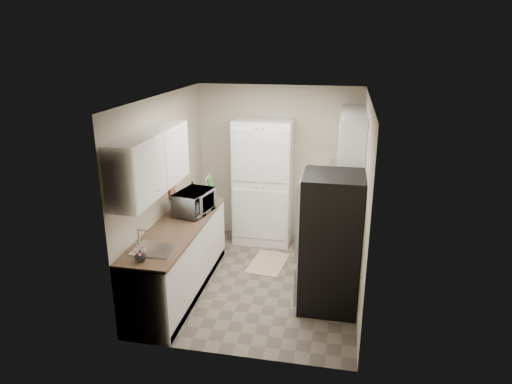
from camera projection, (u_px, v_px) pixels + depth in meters
ground at (260, 280)px, 6.30m from camera, size 3.20×3.20×0.00m
room_shell at (259, 167)px, 5.77m from camera, size 2.64×3.24×2.52m
pantry_cabinet at (263, 183)px, 7.24m from camera, size 0.90×0.55×2.00m
base_cabinet_left at (179, 260)px, 5.94m from camera, size 0.60×2.30×0.88m
countertop_left at (177, 227)px, 5.79m from camera, size 0.63×2.33×0.04m
base_cabinet_right at (337, 224)px, 7.08m from camera, size 0.60×0.80×0.88m
countertop_right at (338, 196)px, 6.94m from camera, size 0.63×0.83×0.04m
electric_range at (334, 243)px, 6.33m from camera, size 0.71×0.78×1.13m
refrigerator at (330, 242)px, 5.47m from camera, size 0.70×0.72×1.70m
microwave at (194, 202)px, 6.15m from camera, size 0.48×0.63×0.31m
wine_bottle at (193, 193)px, 6.54m from camera, size 0.07×0.07×0.29m
flower_vase at (140, 255)px, 4.84m from camera, size 0.15×0.15×0.13m
cutting_board at (211, 187)px, 6.76m from camera, size 0.06×0.27×0.33m
toaster_oven at (335, 185)px, 7.02m from camera, size 0.42×0.46×0.22m
fruit_basket at (336, 176)px, 6.95m from camera, size 0.31×0.31×0.11m
kitchen_mat at (268, 263)px, 6.78m from camera, size 0.58×0.83×0.01m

